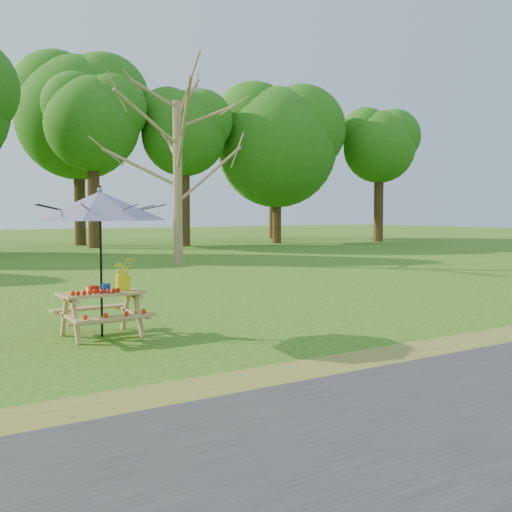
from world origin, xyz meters
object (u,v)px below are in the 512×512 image
patio_umbrella (100,206)px  flower_bucket (123,273)px  picnic_table (102,315)px  bare_tree (176,32)px

patio_umbrella → flower_bucket: (0.35, 0.02, -1.01)m
flower_bucket → picnic_table: bearing=-176.2°
bare_tree → flower_bucket: 14.67m
patio_umbrella → picnic_table: bearing=-95.2°
picnic_table → patio_umbrella: patio_umbrella is taller
picnic_table → patio_umbrella: bearing=84.8°
bare_tree → flower_bucket: size_ratio=26.60×
bare_tree → flower_bucket: bearing=-120.6°
picnic_table → patio_umbrella: (0.00, 0.00, 1.62)m
picnic_table → flower_bucket: (0.35, 0.02, 0.61)m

